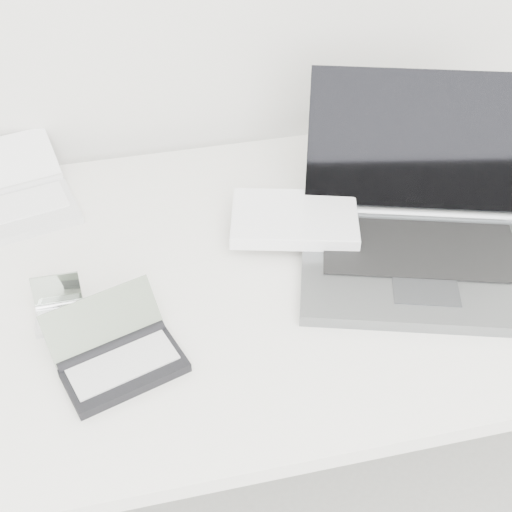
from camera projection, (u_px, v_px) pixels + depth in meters
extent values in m
cube|color=white|center=(267.00, 270.00, 1.27)|extent=(1.60, 0.80, 0.03)
cylinder|color=silver|center=(508.00, 242.00, 1.90)|extent=(0.04, 0.04, 0.70)
cube|color=slate|center=(421.00, 269.00, 1.24)|extent=(0.48, 0.39, 0.02)
cube|color=black|center=(420.00, 249.00, 1.26)|extent=(0.37, 0.25, 0.00)
cube|color=black|center=(421.00, 143.00, 1.30)|extent=(0.43, 0.23, 0.25)
cylinder|color=slate|center=(414.00, 214.00, 1.34)|extent=(0.40, 0.14, 0.02)
cube|color=#37393C|center=(426.00, 290.00, 1.18)|extent=(0.13, 0.10, 0.00)
cube|color=white|center=(294.00, 219.00, 1.31)|extent=(0.26, 0.21, 0.02)
cube|color=white|center=(295.00, 214.00, 1.30)|extent=(0.26, 0.20, 0.00)
cube|color=silver|center=(19.00, 214.00, 1.36)|extent=(0.24, 0.19, 0.02)
cube|color=silver|center=(16.00, 206.00, 1.36)|extent=(0.20, 0.13, 0.00)
cube|color=white|center=(1.00, 164.00, 1.43)|extent=(0.24, 0.17, 0.05)
cylinder|color=silver|center=(10.00, 190.00, 1.40)|extent=(0.21, 0.06, 0.02)
cube|color=silver|center=(60.00, 320.00, 1.16)|extent=(0.08, 0.06, 0.01)
cube|color=silver|center=(60.00, 317.00, 1.15)|extent=(0.06, 0.03, 0.00)
cube|color=#8F9C8F|center=(56.00, 290.00, 1.16)|extent=(0.08, 0.02, 0.05)
cylinder|color=silver|center=(59.00, 305.00, 1.17)|extent=(0.08, 0.01, 0.01)
cube|color=black|center=(125.00, 371.00, 1.07)|extent=(0.20, 0.14, 0.02)
cube|color=#ACACAC|center=(123.00, 364.00, 1.07)|extent=(0.17, 0.11, 0.00)
cube|color=slate|center=(102.00, 320.00, 1.09)|extent=(0.19, 0.11, 0.07)
cylinder|color=black|center=(112.00, 347.00, 1.10)|extent=(0.17, 0.07, 0.02)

